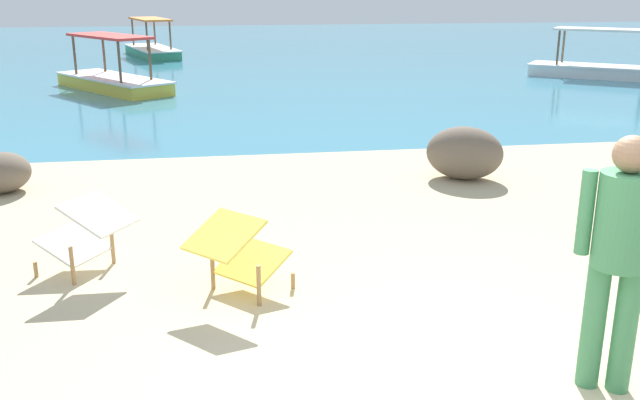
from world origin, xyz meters
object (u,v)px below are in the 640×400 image
object	(u,v)px
boat_white	(601,67)
boat_green	(152,49)
deck_chair_near	(239,251)
boat_yellow	(113,79)
deck_chair_far	(86,231)
person_standing	(620,247)

from	to	relation	value
boat_white	boat_green	bearing A→B (deg)	-174.28
deck_chair_near	boat_yellow	xyz separation A→B (m)	(-2.44, 12.07, -0.13)
deck_chair_near	deck_chair_far	xyz separation A→B (m)	(-1.29, 0.67, 0.00)
person_standing	boat_yellow	world-z (taller)	person_standing
deck_chair_near	deck_chair_far	bearing A→B (deg)	109.47
deck_chair_near	boat_white	distance (m)	16.12
boat_yellow	boat_green	distance (m)	7.90
deck_chair_near	boat_white	size ratio (longest dim) A/B	0.25
boat_green	boat_yellow	bearing A→B (deg)	-19.93
person_standing	boat_green	bearing A→B (deg)	-140.78
deck_chair_near	person_standing	size ratio (longest dim) A/B	0.57
boat_white	boat_yellow	bearing A→B (deg)	-141.22
deck_chair_far	deck_chair_near	bearing A→B (deg)	-175.79
boat_yellow	boat_green	world-z (taller)	same
boat_yellow	deck_chair_near	bearing A→B (deg)	155.95
deck_chair_far	boat_green	distance (m)	19.32
person_standing	boat_green	size ratio (longest dim) A/B	0.42
boat_white	boat_green	xyz separation A→B (m)	(-12.34, 7.52, 0.00)
boat_white	boat_yellow	xyz separation A→B (m)	(-12.69, -0.37, 0.00)
deck_chair_near	person_standing	distance (m)	2.85
deck_chair_far	person_standing	size ratio (longest dim) A/B	0.57
boat_white	boat_yellow	world-z (taller)	same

